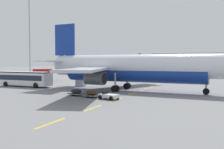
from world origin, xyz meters
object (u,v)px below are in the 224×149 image
at_px(baggage_train, 92,94).
at_px(apron_light_mast_near, 29,21).
at_px(airliner_mid_left, 146,66).
at_px(uld_cargo_container, 81,82).
at_px(apron_shuttle_bus, 24,78).
at_px(airliner_foreground, 129,68).
at_px(catering_truck, 39,75).

xyz_separation_m(baggage_train, apron_light_mast_near, (-41.37, 35.04, 17.68)).
bearing_deg(airliner_mid_left, uld_cargo_container, -86.09).
distance_m(apron_shuttle_bus, uld_cargo_container, 11.30).
bearing_deg(airliner_foreground, apron_shuttle_bus, -176.35).
bearing_deg(baggage_train, apron_shuttle_bus, 156.66).
distance_m(airliner_mid_left, uld_cargo_container, 67.17).
xyz_separation_m(airliner_foreground, apron_shuttle_bus, (-21.77, -1.39, -2.20)).
height_order(catering_truck, apron_light_mast_near, apron_light_mast_near).
distance_m(apron_shuttle_bus, baggage_train, 21.49).
relative_size(uld_cargo_container, apron_light_mast_near, 0.05).
xyz_separation_m(airliner_mid_left, apron_light_mast_near, (-27.10, -45.56, 15.22)).
bearing_deg(baggage_train, airliner_foreground, 78.20).
xyz_separation_m(airliner_foreground, airliner_mid_left, (-16.33, 70.72, -0.97)).
relative_size(airliner_mid_left, catering_truck, 3.50).
bearing_deg(uld_cargo_container, airliner_foreground, -17.67).
bearing_deg(baggage_train, uld_cargo_container, 125.39).
xyz_separation_m(airliner_foreground, apron_light_mast_near, (-43.43, 25.16, 14.25)).
bearing_deg(catering_truck, apron_light_mast_near, 137.03).
xyz_separation_m(baggage_train, uld_cargo_container, (-9.68, 13.63, 0.28)).
relative_size(apron_shuttle_bus, apron_light_mast_near, 0.40).
relative_size(airliner_foreground, apron_light_mast_near, 1.16).
relative_size(airliner_foreground, uld_cargo_container, 21.46).
bearing_deg(apron_shuttle_bus, catering_truck, 116.39).
height_order(airliner_foreground, airliner_mid_left, airliner_foreground).
bearing_deg(catering_truck, baggage_train, -38.48).
height_order(airliner_mid_left, catering_truck, airliner_mid_left).
distance_m(airliner_mid_left, baggage_train, 81.90).
distance_m(airliner_foreground, baggage_train, 10.67).
xyz_separation_m(airliner_foreground, baggage_train, (-2.07, -9.89, -3.42)).
relative_size(airliner_foreground, apron_shuttle_bus, 2.88).
xyz_separation_m(airliner_mid_left, catering_truck, (-11.31, -60.28, -1.33)).
xyz_separation_m(catering_truck, baggage_train, (25.57, -20.33, -1.12)).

